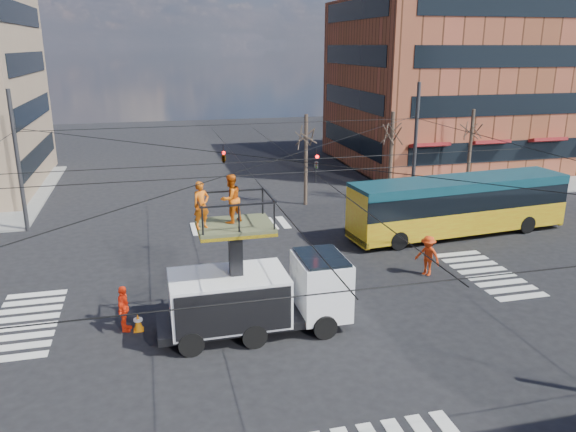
# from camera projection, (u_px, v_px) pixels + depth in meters

# --- Properties ---
(ground) EXTENTS (120.00, 120.00, 0.00)m
(ground) POSITION_uv_depth(u_px,v_px,m) (279.00, 296.00, 23.87)
(ground) COLOR black
(ground) RESTS_ON ground
(sidewalk_ne) EXTENTS (18.00, 18.00, 0.12)m
(sidewalk_ne) POSITION_uv_depth(u_px,v_px,m) (461.00, 169.00, 48.22)
(sidewalk_ne) COLOR slate
(sidewalk_ne) RESTS_ON ground
(crosswalks) EXTENTS (22.40, 22.40, 0.02)m
(crosswalks) POSITION_uv_depth(u_px,v_px,m) (279.00, 296.00, 23.86)
(crosswalks) COLOR silver
(crosswalks) RESTS_ON ground
(building_ne) EXTENTS (20.06, 16.06, 14.00)m
(building_ne) POSITION_uv_depth(u_px,v_px,m) (460.00, 84.00, 49.18)
(building_ne) COLOR brown
(building_ne) RESTS_ON ground
(overhead_network) EXTENTS (24.24, 24.24, 8.00)m
(overhead_network) POSITION_uv_depth(u_px,v_px,m) (274.00, 196.00, 22.98)
(overhead_network) COLOR #2D2D30
(overhead_network) RESTS_ON ground
(tree_a) EXTENTS (2.00, 2.00, 6.00)m
(tree_a) POSITION_uv_depth(u_px,v_px,m) (306.00, 136.00, 36.21)
(tree_a) COLOR #382B21
(tree_a) RESTS_ON ground
(tree_b) EXTENTS (2.00, 2.00, 6.00)m
(tree_b) POSITION_uv_depth(u_px,v_px,m) (392.00, 132.00, 37.60)
(tree_b) COLOR #382B21
(tree_b) RESTS_ON ground
(tree_c) EXTENTS (2.00, 2.00, 6.00)m
(tree_c) POSITION_uv_depth(u_px,v_px,m) (472.00, 129.00, 39.00)
(tree_c) COLOR #382B21
(tree_c) RESTS_ON ground
(utility_truck) EXTENTS (7.01, 2.68, 5.97)m
(utility_truck) POSITION_uv_depth(u_px,v_px,m) (258.00, 281.00, 20.41)
(utility_truck) COLOR black
(utility_truck) RESTS_ON ground
(city_bus) EXTENTS (12.92, 3.78, 3.20)m
(city_bus) POSITION_uv_depth(u_px,v_px,m) (459.00, 204.00, 31.24)
(city_bus) COLOR orange
(city_bus) RESTS_ON ground
(traffic_cone) EXTENTS (0.36, 0.36, 0.67)m
(traffic_cone) POSITION_uv_depth(u_px,v_px,m) (138.00, 322.00, 20.89)
(traffic_cone) COLOR orange
(traffic_cone) RESTS_ON ground
(worker_ground) EXTENTS (0.64, 1.11, 1.78)m
(worker_ground) POSITION_uv_depth(u_px,v_px,m) (124.00, 309.00, 20.71)
(worker_ground) COLOR #FF3310
(worker_ground) RESTS_ON ground
(flagger) EXTENTS (1.26, 1.40, 1.89)m
(flagger) POSITION_uv_depth(u_px,v_px,m) (428.00, 256.00, 25.79)
(flagger) COLOR #FF4010
(flagger) RESTS_ON ground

